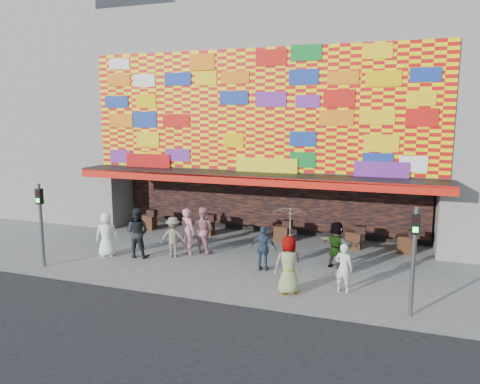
{
  "coord_description": "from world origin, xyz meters",
  "views": [
    {
      "loc": [
        5.9,
        -14.31,
        5.39
      ],
      "look_at": [
        0.04,
        2.0,
        2.51
      ],
      "focal_mm": 35.0,
      "sensor_mm": 36.0,
      "label": 1
    }
  ],
  "objects_px": {
    "ped_b": "(187,232)",
    "parasol": "(290,223)",
    "ped_f": "(336,245)",
    "ped_c": "(137,232)",
    "ped_g": "(289,265)",
    "ped_a": "(107,234)",
    "signal_right": "(414,249)",
    "ped_e": "(264,248)",
    "ped_d": "(173,237)",
    "ped_i": "(203,230)",
    "signal_left": "(41,216)",
    "ped_h": "(344,268)"
  },
  "relations": [
    {
      "from": "ped_b",
      "to": "parasol",
      "type": "bearing_deg",
      "value": 169.72
    },
    {
      "from": "ped_b",
      "to": "ped_f",
      "type": "height_order",
      "value": "ped_b"
    },
    {
      "from": "ped_c",
      "to": "ped_g",
      "type": "relative_size",
      "value": 1.07
    },
    {
      "from": "ped_f",
      "to": "ped_g",
      "type": "distance_m",
      "value": 3.1
    },
    {
      "from": "ped_a",
      "to": "signal_right",
      "type": "bearing_deg",
      "value": 143.66
    },
    {
      "from": "ped_f",
      "to": "ped_g",
      "type": "height_order",
      "value": "ped_g"
    },
    {
      "from": "ped_f",
      "to": "ped_e",
      "type": "bearing_deg",
      "value": 50.48
    },
    {
      "from": "ped_b",
      "to": "ped_d",
      "type": "distance_m",
      "value": 0.59
    },
    {
      "from": "ped_c",
      "to": "ped_f",
      "type": "relative_size",
      "value": 1.15
    },
    {
      "from": "ped_c",
      "to": "ped_i",
      "type": "height_order",
      "value": "ped_c"
    },
    {
      "from": "signal_left",
      "to": "ped_c",
      "type": "distance_m",
      "value": 3.46
    },
    {
      "from": "ped_b",
      "to": "ped_a",
      "type": "bearing_deg",
      "value": 41.16
    },
    {
      "from": "ped_g",
      "to": "ped_b",
      "type": "bearing_deg",
      "value": -52.75
    },
    {
      "from": "ped_d",
      "to": "ped_g",
      "type": "xyz_separation_m",
      "value": [
        5.05,
        -2.14,
        0.12
      ]
    },
    {
      "from": "ped_g",
      "to": "signal_right",
      "type": "bearing_deg",
      "value": 148.44
    },
    {
      "from": "ped_b",
      "to": "ped_e",
      "type": "distance_m",
      "value": 3.4
    },
    {
      "from": "ped_f",
      "to": "signal_right",
      "type": "bearing_deg",
      "value": 150.64
    },
    {
      "from": "ped_e",
      "to": "parasol",
      "type": "distance_m",
      "value": 2.63
    },
    {
      "from": "signal_left",
      "to": "signal_right",
      "type": "relative_size",
      "value": 1.0
    },
    {
      "from": "ped_a",
      "to": "parasol",
      "type": "xyz_separation_m",
      "value": [
        7.5,
        -1.36,
        1.34
      ]
    },
    {
      "from": "ped_d",
      "to": "parasol",
      "type": "distance_m",
      "value": 5.66
    },
    {
      "from": "ped_i",
      "to": "ped_h",
      "type": "bearing_deg",
      "value": 167.85
    },
    {
      "from": "signal_left",
      "to": "signal_right",
      "type": "xyz_separation_m",
      "value": [
        12.4,
        0.0,
        0.0
      ]
    },
    {
      "from": "signal_left",
      "to": "signal_right",
      "type": "bearing_deg",
      "value": 0.0
    },
    {
      "from": "ped_c",
      "to": "ped_f",
      "type": "height_order",
      "value": "ped_c"
    },
    {
      "from": "ped_h",
      "to": "ped_i",
      "type": "xyz_separation_m",
      "value": [
        -5.76,
        2.37,
        0.14
      ]
    },
    {
      "from": "parasol",
      "to": "ped_b",
      "type": "bearing_deg",
      "value": 151.27
    },
    {
      "from": "ped_a",
      "to": "ped_i",
      "type": "relative_size",
      "value": 0.94
    },
    {
      "from": "ped_c",
      "to": "ped_e",
      "type": "bearing_deg",
      "value": 175.08
    },
    {
      "from": "signal_right",
      "to": "ped_a",
      "type": "height_order",
      "value": "signal_right"
    },
    {
      "from": "ped_e",
      "to": "ped_i",
      "type": "relative_size",
      "value": 0.87
    },
    {
      "from": "signal_left",
      "to": "ped_g",
      "type": "xyz_separation_m",
      "value": [
        8.9,
        0.46,
        -0.96
      ]
    },
    {
      "from": "ped_b",
      "to": "ped_h",
      "type": "height_order",
      "value": "ped_b"
    },
    {
      "from": "ped_i",
      "to": "ped_d",
      "type": "bearing_deg",
      "value": 56.92
    },
    {
      "from": "ped_d",
      "to": "ped_i",
      "type": "xyz_separation_m",
      "value": [
        0.84,
        0.89,
        0.13
      ]
    },
    {
      "from": "signal_right",
      "to": "ped_c",
      "type": "height_order",
      "value": "signal_right"
    },
    {
      "from": "ped_b",
      "to": "parasol",
      "type": "distance_m",
      "value": 5.45
    },
    {
      "from": "ped_a",
      "to": "ped_i",
      "type": "xyz_separation_m",
      "value": [
        3.29,
        1.68,
        0.06
      ]
    },
    {
      "from": "ped_b",
      "to": "ped_c",
      "type": "bearing_deg",
      "value": 46.21
    },
    {
      "from": "ped_f",
      "to": "ped_h",
      "type": "xyz_separation_m",
      "value": [
        0.55,
        -2.27,
        -0.07
      ]
    },
    {
      "from": "ped_i",
      "to": "parasol",
      "type": "bearing_deg",
      "value": 154.39
    },
    {
      "from": "signal_left",
      "to": "ped_c",
      "type": "relative_size",
      "value": 1.57
    },
    {
      "from": "ped_a",
      "to": "ped_e",
      "type": "height_order",
      "value": "ped_a"
    },
    {
      "from": "ped_d",
      "to": "ped_h",
      "type": "relative_size",
      "value": 1.01
    },
    {
      "from": "ped_a",
      "to": "ped_d",
      "type": "bearing_deg",
      "value": 170.84
    },
    {
      "from": "ped_b",
      "to": "signal_right",
      "type": "bearing_deg",
      "value": 178.17
    },
    {
      "from": "ped_c",
      "to": "ped_h",
      "type": "xyz_separation_m",
      "value": [
        7.88,
        -0.99,
        -0.19
      ]
    },
    {
      "from": "ped_e",
      "to": "ped_i",
      "type": "height_order",
      "value": "ped_i"
    },
    {
      "from": "signal_left",
      "to": "ped_d",
      "type": "height_order",
      "value": "signal_left"
    },
    {
      "from": "ped_a",
      "to": "ped_i",
      "type": "height_order",
      "value": "ped_i"
    }
  ]
}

